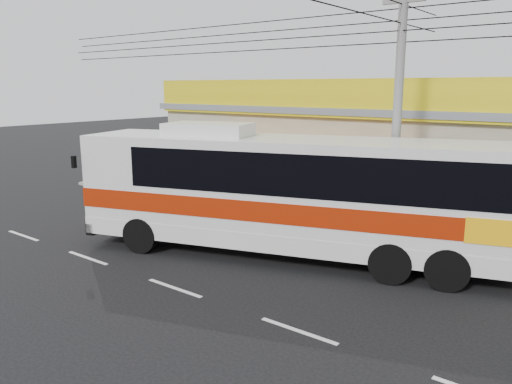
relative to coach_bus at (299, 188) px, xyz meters
The scene contains 8 objects.
ground 3.10m from the coach_bus, 126.72° to the right, with size 120.00×120.00×0.00m, color black.
sidewalk 4.99m from the coach_bus, 106.46° to the left, with size 30.00×3.20×0.15m, color gray.
lane_markings 4.94m from the coach_bus, 106.81° to the right, with size 50.00×0.12×0.01m, color silver, non-canonical shape.
storefront_building 9.92m from the coach_bus, 97.38° to the left, with size 22.60×9.20×5.70m.
coach_bus is the anchor object (origin of this frame).
motorbike_red 13.48m from the coach_bus, 164.30° to the left, with size 0.58×1.67×0.88m, color #9C140B.
motorbike_dark 12.76m from the coach_bus, 165.71° to the left, with size 0.43×1.51×0.91m, color black.
utility_pole 5.97m from the coach_bus, 50.48° to the left, with size 34.00×14.00×8.82m.
Camera 1 is at (9.51, -11.26, 5.38)m, focal length 35.00 mm.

